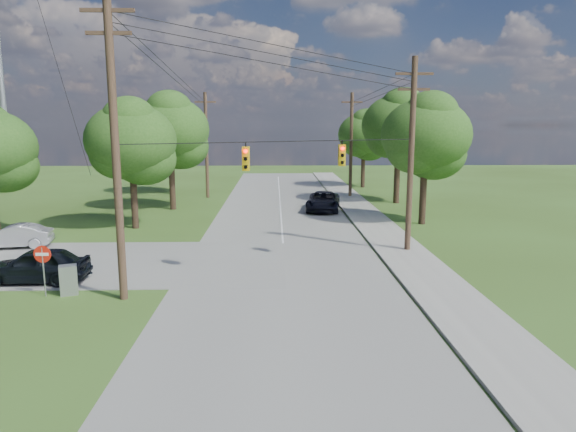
{
  "coord_description": "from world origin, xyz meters",
  "views": [
    {
      "loc": [
        1.53,
        -19.63,
        6.93
      ],
      "look_at": [
        2.17,
        5.0,
        2.56
      ],
      "focal_mm": 32.0,
      "sensor_mm": 36.0,
      "label": 1
    }
  ],
  "objects_px": {
    "car_cross_silver": "(14,236)",
    "do_not_enter_sign": "(43,259)",
    "pole_ne": "(411,153)",
    "car_cross_dark": "(36,265)",
    "control_cabinet": "(69,280)",
    "pole_north_w": "(206,144)",
    "car_main_north": "(323,201)",
    "pole_sw": "(115,144)",
    "pole_north_e": "(351,144)"
  },
  "relations": [
    {
      "from": "do_not_enter_sign",
      "to": "pole_north_e",
      "type": "bearing_deg",
      "value": 62.03
    },
    {
      "from": "car_cross_dark",
      "to": "control_cabinet",
      "type": "height_order",
      "value": "car_cross_dark"
    },
    {
      "from": "car_cross_dark",
      "to": "do_not_enter_sign",
      "type": "xyz_separation_m",
      "value": [
        1.2,
        -1.93,
        0.77
      ]
    },
    {
      "from": "pole_ne",
      "to": "do_not_enter_sign",
      "type": "bearing_deg",
      "value": -156.7
    },
    {
      "from": "pole_north_w",
      "to": "control_cabinet",
      "type": "xyz_separation_m",
      "value": [
        -2.02,
        -29.0,
        -4.51
      ]
    },
    {
      "from": "pole_ne",
      "to": "car_cross_dark",
      "type": "distance_m",
      "value": 19.33
    },
    {
      "from": "car_cross_silver",
      "to": "car_main_north",
      "type": "bearing_deg",
      "value": 113.29
    },
    {
      "from": "pole_north_w",
      "to": "do_not_enter_sign",
      "type": "relative_size",
      "value": 4.66
    },
    {
      "from": "pole_ne",
      "to": "car_main_north",
      "type": "relative_size",
      "value": 1.9
    },
    {
      "from": "pole_north_w",
      "to": "do_not_enter_sign",
      "type": "height_order",
      "value": "pole_north_w"
    },
    {
      "from": "pole_north_w",
      "to": "control_cabinet",
      "type": "relative_size",
      "value": 8.03
    },
    {
      "from": "pole_ne",
      "to": "car_cross_silver",
      "type": "distance_m",
      "value": 22.79
    },
    {
      "from": "pole_north_w",
      "to": "control_cabinet",
      "type": "distance_m",
      "value": 29.42
    },
    {
      "from": "car_cross_dark",
      "to": "car_cross_silver",
      "type": "distance_m",
      "value": 7.85
    },
    {
      "from": "pole_north_e",
      "to": "control_cabinet",
      "type": "xyz_separation_m",
      "value": [
        -15.92,
        -29.0,
        -4.51
      ]
    },
    {
      "from": "pole_ne",
      "to": "control_cabinet",
      "type": "height_order",
      "value": "pole_ne"
    },
    {
      "from": "pole_sw",
      "to": "car_cross_silver",
      "type": "distance_m",
      "value": 13.65
    },
    {
      "from": "pole_sw",
      "to": "car_cross_dark",
      "type": "height_order",
      "value": "pole_sw"
    },
    {
      "from": "car_cross_silver",
      "to": "car_main_north",
      "type": "relative_size",
      "value": 0.73
    },
    {
      "from": "pole_north_e",
      "to": "control_cabinet",
      "type": "relative_size",
      "value": 8.03
    },
    {
      "from": "pole_ne",
      "to": "pole_north_e",
      "type": "xyz_separation_m",
      "value": [
        -0.0,
        22.0,
        -0.34
      ]
    },
    {
      "from": "car_cross_silver",
      "to": "control_cabinet",
      "type": "distance_m",
      "value": 10.44
    },
    {
      "from": "car_cross_dark",
      "to": "car_cross_silver",
      "type": "height_order",
      "value": "car_cross_dark"
    },
    {
      "from": "pole_north_w",
      "to": "car_main_north",
      "type": "bearing_deg",
      "value": -37.91
    },
    {
      "from": "do_not_enter_sign",
      "to": "pole_ne",
      "type": "bearing_deg",
      "value": 25.2
    },
    {
      "from": "car_cross_silver",
      "to": "do_not_enter_sign",
      "type": "xyz_separation_m",
      "value": [
        5.45,
        -8.53,
        0.88
      ]
    },
    {
      "from": "pole_sw",
      "to": "car_cross_dark",
      "type": "relative_size",
      "value": 2.63
    },
    {
      "from": "pole_north_w",
      "to": "car_main_north",
      "type": "height_order",
      "value": "pole_north_w"
    },
    {
      "from": "pole_sw",
      "to": "car_cross_dark",
      "type": "distance_m",
      "value": 7.41
    },
    {
      "from": "car_cross_silver",
      "to": "car_main_north",
      "type": "distance_m",
      "value": 22.63
    },
    {
      "from": "pole_sw",
      "to": "car_cross_silver",
      "type": "height_order",
      "value": "pole_sw"
    },
    {
      "from": "pole_ne",
      "to": "car_cross_silver",
      "type": "xyz_separation_m",
      "value": [
        -22.25,
        1.3,
        -4.77
      ]
    },
    {
      "from": "pole_sw",
      "to": "pole_north_e",
      "type": "relative_size",
      "value": 1.2
    },
    {
      "from": "pole_north_w",
      "to": "car_cross_dark",
      "type": "bearing_deg",
      "value": -98.54
    },
    {
      "from": "pole_north_e",
      "to": "pole_north_w",
      "type": "height_order",
      "value": "same"
    },
    {
      "from": "pole_sw",
      "to": "do_not_enter_sign",
      "type": "bearing_deg",
      "value": 173.64
    },
    {
      "from": "pole_sw",
      "to": "control_cabinet",
      "type": "bearing_deg",
      "value": 166.07
    },
    {
      "from": "pole_ne",
      "to": "car_cross_dark",
      "type": "xyz_separation_m",
      "value": [
        -18.0,
        -5.3,
        -4.66
      ]
    },
    {
      "from": "pole_north_e",
      "to": "do_not_enter_sign",
      "type": "height_order",
      "value": "pole_north_e"
    },
    {
      "from": "pole_north_w",
      "to": "do_not_enter_sign",
      "type": "distance_m",
      "value": 29.59
    },
    {
      "from": "pole_ne",
      "to": "pole_north_e",
      "type": "bearing_deg",
      "value": 90.0
    },
    {
      "from": "pole_north_w",
      "to": "car_main_north",
      "type": "xyz_separation_m",
      "value": [
        10.5,
        -8.18,
        -4.33
      ]
    },
    {
      "from": "pole_ne",
      "to": "control_cabinet",
      "type": "bearing_deg",
      "value": -156.26
    },
    {
      "from": "pole_north_w",
      "to": "control_cabinet",
      "type": "height_order",
      "value": "pole_north_w"
    },
    {
      "from": "car_cross_dark",
      "to": "do_not_enter_sign",
      "type": "height_order",
      "value": "do_not_enter_sign"
    },
    {
      "from": "car_cross_dark",
      "to": "car_cross_silver",
      "type": "relative_size",
      "value": 1.12
    },
    {
      "from": "pole_sw",
      "to": "pole_north_e",
      "type": "distance_m",
      "value": 32.55
    },
    {
      "from": "pole_sw",
      "to": "control_cabinet",
      "type": "xyz_separation_m",
      "value": [
        -2.42,
        0.6,
        -5.61
      ]
    },
    {
      "from": "pole_north_e",
      "to": "car_cross_silver",
      "type": "xyz_separation_m",
      "value": [
        -22.25,
        -20.7,
        -4.43
      ]
    },
    {
      "from": "car_cross_silver",
      "to": "control_cabinet",
      "type": "bearing_deg",
      "value": 27.03
    }
  ]
}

